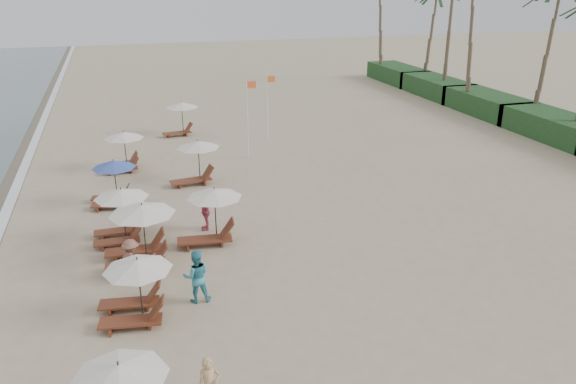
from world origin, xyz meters
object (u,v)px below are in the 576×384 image
object	(u,v)px
beachgoer_far_a	(205,211)
inland_station_2	(180,115)
lounger_station_2	(137,236)
flag_pole_near	(248,115)
inland_station_0	(209,214)
inland_station_1	(195,160)
lounger_station_5	(121,151)
beachgoer_mid_b	(132,261)
beachgoer_mid_a	(196,276)
lounger_station_4	(111,183)
lounger_station_3	(118,215)
lounger_station_1	(132,290)

from	to	relation	value
beachgoer_far_a	inland_station_2	bearing A→B (deg)	-177.52
lounger_station_2	flag_pole_near	xyz separation A→B (m)	(7.01, 11.64, 1.50)
flag_pole_near	lounger_station_2	bearing A→B (deg)	-121.06
inland_station_0	flag_pole_near	xyz separation A→B (m)	(4.13, 10.67, 1.37)
inland_station_1	beachgoer_far_a	distance (m)	5.89
lounger_station_5	beachgoer_mid_b	size ratio (longest dim) A/B	1.50
lounger_station_2	beachgoer_mid_a	world-z (taller)	lounger_station_2
inland_station_2	beachgoer_mid_a	size ratio (longest dim) A/B	1.44
lounger_station_5	beachgoer_mid_b	xyz separation A→B (m)	(-0.06, -12.89, -0.29)
inland_station_1	beachgoer_mid_a	world-z (taller)	inland_station_1
inland_station_2	beachgoer_mid_b	world-z (taller)	inland_station_2
beachgoer_far_a	lounger_station_4	bearing A→B (deg)	-131.23
inland_station_2	flag_pole_near	bearing A→B (deg)	-63.41
lounger_station_2	flag_pole_near	size ratio (longest dim) A/B	0.60
lounger_station_4	inland_station_0	bearing A→B (deg)	-55.38
lounger_station_5	beachgoer_mid_a	bearing A→B (deg)	-82.58
lounger_station_5	beachgoer_mid_a	distance (m)	14.95
inland_station_2	flag_pole_near	distance (m)	7.31
lounger_station_2	inland_station_0	xyz separation A→B (m)	(2.88, 0.97, 0.13)
beachgoer_far_a	flag_pole_near	xyz separation A→B (m)	(4.09, 9.30, 1.79)
lounger_station_3	inland_station_0	distance (m)	3.71
lounger_station_3	inland_station_0	bearing A→B (deg)	-19.90
beachgoer_mid_b	beachgoer_far_a	xyz separation A→B (m)	(3.21, 3.66, 0.03)
lounger_station_2	lounger_station_3	size ratio (longest dim) A/B	1.17
inland_station_2	beachgoer_mid_b	size ratio (longest dim) A/B	1.62
lounger_station_2	lounger_station_4	bearing A→B (deg)	97.41
beachgoer_mid_a	lounger_station_4	bearing A→B (deg)	-71.58
inland_station_0	beachgoer_far_a	bearing A→B (deg)	88.16
beachgoer_far_a	inland_station_0	bearing A→B (deg)	3.77
inland_station_0	inland_station_2	bearing A→B (deg)	86.97
lounger_station_5	inland_station_0	world-z (taller)	inland_station_0
lounger_station_1	beachgoer_mid_b	bearing A→B (deg)	88.36
lounger_station_4	beachgoer_mid_b	bearing A→B (deg)	-85.92
lounger_station_1	inland_station_0	distance (m)	5.68
lounger_station_1	lounger_station_2	world-z (taller)	lounger_station_2
inland_station_0	beachgoer_mid_b	world-z (taller)	inland_station_0
lounger_station_2	flag_pole_near	bearing A→B (deg)	58.94
lounger_station_5	beachgoer_mid_a	size ratio (longest dim) A/B	1.34
lounger_station_4	lounger_station_5	distance (m)	5.27
lounger_station_3	lounger_station_4	distance (m)	4.11
lounger_station_2	beachgoer_mid_b	distance (m)	1.38
lounger_station_4	beachgoer_mid_a	bearing A→B (deg)	-75.18
inland_station_1	flag_pole_near	world-z (taller)	flag_pole_near
inland_station_0	inland_station_2	distance (m)	17.13
lounger_station_1	beachgoer_mid_a	xyz separation A→B (m)	(2.06, 0.45, -0.09)
lounger_station_3	lounger_station_5	world-z (taller)	lounger_station_3
lounger_station_1	inland_station_0	bearing A→B (deg)	55.31
lounger_station_1	lounger_station_4	bearing A→B (deg)	92.72
beachgoer_mid_b	lounger_station_1	bearing A→B (deg)	146.68
lounger_station_5	inland_station_1	world-z (taller)	inland_station_1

